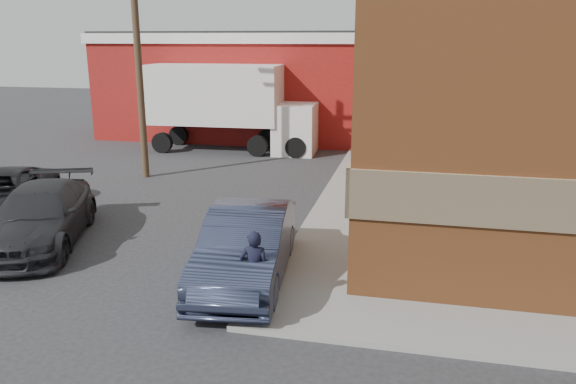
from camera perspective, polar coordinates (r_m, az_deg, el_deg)
The scene contains 9 objects.
ground at distance 12.15m, azimuth -1.18°, elevation -10.21°, with size 90.00×90.00×0.00m, color #28282B.
sidewalk_west at distance 20.41m, azimuth 6.55°, elevation 0.52°, with size 1.80×18.00×0.12m, color gray.
warehouse at distance 31.93m, azimuth -3.07°, elevation 10.94°, with size 16.30×8.30×5.60m.
utility_pole at distance 22.12m, azimuth -15.02°, elevation 13.54°, with size 2.00×0.26×9.00m.
man at distance 10.99m, azimuth -3.43°, elevation -7.90°, with size 0.58×0.38×1.58m, color black.
sedan at distance 12.47m, azimuth -4.23°, elevation -5.49°, with size 1.72×4.95×1.63m, color #2B3148.
suv_a at distance 18.93m, azimuth -27.19°, elevation -0.27°, with size 2.33×5.04×1.40m, color black.
suv_b at distance 16.06m, azimuth -23.88°, elevation -2.25°, with size 2.11×5.18×1.50m, color #28292B.
box_truck at distance 26.99m, azimuth -5.84°, elevation 9.08°, with size 8.31×2.80×4.06m.
Camera 1 is at (2.66, -10.64, 5.24)m, focal length 35.00 mm.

